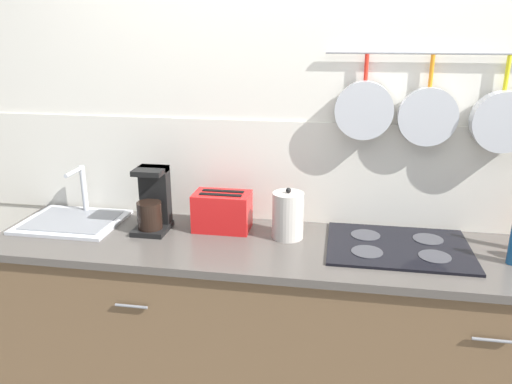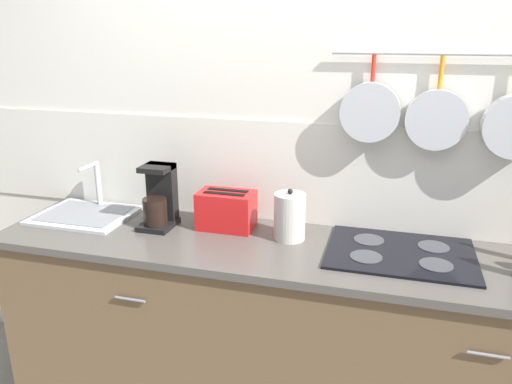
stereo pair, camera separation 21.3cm
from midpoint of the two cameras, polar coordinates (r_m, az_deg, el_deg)
The scene contains 8 objects.
wall_back at distance 2.38m, azimuth 10.28°, elevation 4.90°, with size 7.20×0.16×2.60m.
cabinet_base at distance 2.41m, azimuth 8.14°, elevation -16.77°, with size 2.82×0.58×0.87m.
countertop at distance 2.19m, azimuth 8.66°, elevation -6.99°, with size 2.86×0.60×0.03m.
sink_basin at distance 2.64m, azimuth -16.75°, elevation -2.26°, with size 0.47×0.38×0.25m.
coffee_maker at distance 2.40m, azimuth -8.53°, elevation -1.02°, with size 0.15×0.19×0.30m.
toaster at distance 2.35m, azimuth -0.83°, elevation -2.13°, with size 0.28×0.16×0.18m.
kettle at distance 2.24m, azimuth 6.59°, elevation -2.85°, with size 0.14×0.14×0.24m.
cooktop at distance 2.22m, azimuth 18.87°, elevation -6.68°, with size 0.61×0.45×0.01m.
Camera 2 is at (0.32, -1.95, 1.80)m, focal length 35.00 mm.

